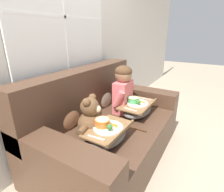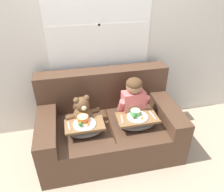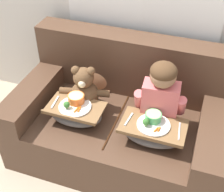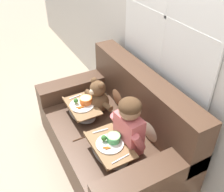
{
  "view_description": "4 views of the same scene",
  "coord_description": "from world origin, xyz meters",
  "px_view_note": "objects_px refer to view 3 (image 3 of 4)",
  "views": [
    {
      "loc": [
        -1.36,
        -0.82,
        1.29
      ],
      "look_at": [
        0.08,
        0.05,
        0.66
      ],
      "focal_mm": 28.0,
      "sensor_mm": 36.0,
      "label": 1
    },
    {
      "loc": [
        -0.4,
        -2.02,
        2.06
      ],
      "look_at": [
        0.06,
        0.08,
        0.72
      ],
      "focal_mm": 35.0,
      "sensor_mm": 36.0,
      "label": 2
    },
    {
      "loc": [
        0.55,
        -1.74,
        2.07
      ],
      "look_at": [
        -0.06,
        0.02,
        0.58
      ],
      "focal_mm": 50.0,
      "sensor_mm": 36.0,
      "label": 3
    },
    {
      "loc": [
        1.68,
        -0.86,
        2.16
      ],
      "look_at": [
        -0.11,
        0.1,
        0.7
      ],
      "focal_mm": 42.0,
      "sensor_mm": 36.0,
      "label": 4
    }
  ],
  "objects_px": {
    "throw_pillow_behind_teddy": "(97,72)",
    "lap_tray_teddy": "(76,112)",
    "throw_pillow_behind_child": "(166,86)",
    "couch": "(122,118)",
    "child_figure": "(161,92)",
    "lap_tray_child": "(153,131)",
    "teddy_bear": "(84,90)"
  },
  "relations": [
    {
      "from": "child_figure",
      "to": "throw_pillow_behind_child",
      "type": "bearing_deg",
      "value": 90.02
    },
    {
      "from": "lap_tray_child",
      "to": "couch",
      "type": "bearing_deg",
      "value": 143.82
    },
    {
      "from": "throw_pillow_behind_teddy",
      "to": "lap_tray_child",
      "type": "xyz_separation_m",
      "value": [
        0.6,
        -0.45,
        -0.08
      ]
    },
    {
      "from": "couch",
      "to": "teddy_bear",
      "type": "distance_m",
      "value": 0.39
    },
    {
      "from": "child_figure",
      "to": "lap_tray_child",
      "type": "xyz_separation_m",
      "value": [
        -0.0,
        -0.18,
        -0.22
      ]
    },
    {
      "from": "couch",
      "to": "lap_tray_teddy",
      "type": "distance_m",
      "value": 0.41
    },
    {
      "from": "throw_pillow_behind_teddy",
      "to": "lap_tray_teddy",
      "type": "bearing_deg",
      "value": -90.15
    },
    {
      "from": "throw_pillow_behind_child",
      "to": "child_figure",
      "type": "bearing_deg",
      "value": -89.98
    },
    {
      "from": "child_figure",
      "to": "couch",
      "type": "bearing_deg",
      "value": 172.66
    },
    {
      "from": "throw_pillow_behind_child",
      "to": "child_figure",
      "type": "xyz_separation_m",
      "value": [
        0.0,
        -0.27,
        0.14
      ]
    },
    {
      "from": "throw_pillow_behind_child",
      "to": "lap_tray_teddy",
      "type": "distance_m",
      "value": 0.76
    },
    {
      "from": "throw_pillow_behind_teddy",
      "to": "child_figure",
      "type": "height_order",
      "value": "child_figure"
    },
    {
      "from": "throw_pillow_behind_teddy",
      "to": "lap_tray_child",
      "type": "distance_m",
      "value": 0.76
    },
    {
      "from": "couch",
      "to": "lap_tray_child",
      "type": "height_order",
      "value": "couch"
    },
    {
      "from": "lap_tray_teddy",
      "to": "couch",
      "type": "bearing_deg",
      "value": 35.82
    },
    {
      "from": "throw_pillow_behind_teddy",
      "to": "child_figure",
      "type": "xyz_separation_m",
      "value": [
        0.6,
        -0.27,
        0.14
      ]
    },
    {
      "from": "couch",
      "to": "lap_tray_child",
      "type": "relative_size",
      "value": 3.54
    },
    {
      "from": "throw_pillow_behind_child",
      "to": "child_figure",
      "type": "distance_m",
      "value": 0.3
    },
    {
      "from": "teddy_bear",
      "to": "lap_tray_child",
      "type": "distance_m",
      "value": 0.63
    },
    {
      "from": "couch",
      "to": "throw_pillow_behind_teddy",
      "type": "relative_size",
      "value": 4.97
    },
    {
      "from": "couch",
      "to": "throw_pillow_behind_child",
      "type": "relative_size",
      "value": 4.87
    },
    {
      "from": "lap_tray_teddy",
      "to": "teddy_bear",
      "type": "bearing_deg",
      "value": 89.24
    },
    {
      "from": "couch",
      "to": "lap_tray_teddy",
      "type": "relative_size",
      "value": 3.82
    },
    {
      "from": "throw_pillow_behind_child",
      "to": "couch",
      "type": "bearing_deg",
      "value": -142.93
    },
    {
      "from": "throw_pillow_behind_child",
      "to": "lap_tray_teddy",
      "type": "height_order",
      "value": "throw_pillow_behind_child"
    },
    {
      "from": "couch",
      "to": "child_figure",
      "type": "distance_m",
      "value": 0.49
    },
    {
      "from": "throw_pillow_behind_child",
      "to": "lap_tray_child",
      "type": "relative_size",
      "value": 0.73
    },
    {
      "from": "teddy_bear",
      "to": "couch",
      "type": "bearing_deg",
      "value": 8.14
    },
    {
      "from": "child_figure",
      "to": "lap_tray_teddy",
      "type": "distance_m",
      "value": 0.67
    },
    {
      "from": "child_figure",
      "to": "lap_tray_child",
      "type": "height_order",
      "value": "child_figure"
    },
    {
      "from": "couch",
      "to": "lap_tray_child",
      "type": "xyz_separation_m",
      "value": [
        0.3,
        -0.22,
        0.16
      ]
    },
    {
      "from": "lap_tray_child",
      "to": "throw_pillow_behind_teddy",
      "type": "bearing_deg",
      "value": 143.37
    }
  ]
}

